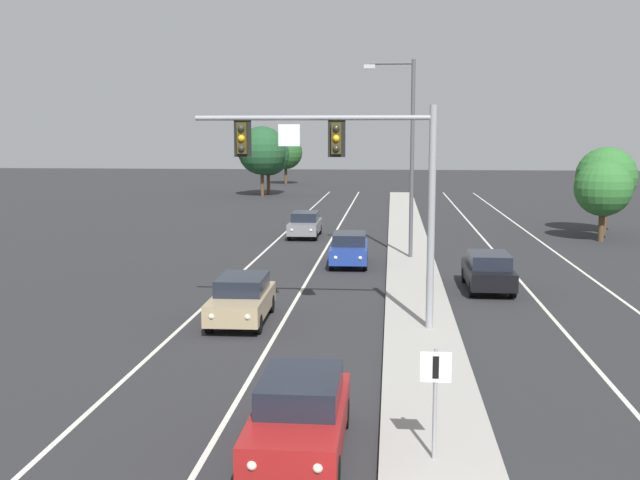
{
  "coord_description": "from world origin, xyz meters",
  "views": [
    {
      "loc": [
        -1.02,
        -10.16,
        6.42
      ],
      "look_at": [
        -3.2,
        12.79,
        3.2
      ],
      "focal_mm": 42.46,
      "sensor_mm": 36.0,
      "label": 1
    }
  ],
  "objects_px": {
    "overhead_signal_mast": "(354,168)",
    "car_oncoming_blue": "(349,249)",
    "median_sign_post": "(435,388)",
    "street_lamp_median": "(408,147)",
    "tree_far_right_c": "(603,188)",
    "tree_far_left_b": "(262,151)",
    "car_oncoming_red": "(300,414)",
    "tree_far_left_c": "(286,152)",
    "car_oncoming_grey": "(305,224)",
    "car_receding_black": "(488,271)",
    "tree_far_right_b": "(606,177)",
    "tree_far_left_a": "(268,154)",
    "car_oncoming_tan": "(242,298)"
  },
  "relations": [
    {
      "from": "car_oncoming_grey",
      "to": "overhead_signal_mast",
      "type": "bearing_deg",
      "value": -79.51
    },
    {
      "from": "street_lamp_median",
      "to": "median_sign_post",
      "type": "bearing_deg",
      "value": -89.77
    },
    {
      "from": "overhead_signal_mast",
      "to": "median_sign_post",
      "type": "distance_m",
      "value": 11.06
    },
    {
      "from": "car_receding_black",
      "to": "tree_far_right_b",
      "type": "height_order",
      "value": "tree_far_right_b"
    },
    {
      "from": "car_oncoming_blue",
      "to": "tree_far_right_c",
      "type": "xyz_separation_m",
      "value": [
        14.74,
        9.84,
        2.41
      ]
    },
    {
      "from": "overhead_signal_mast",
      "to": "median_sign_post",
      "type": "bearing_deg",
      "value": -78.35
    },
    {
      "from": "car_oncoming_red",
      "to": "car_oncoming_tan",
      "type": "height_order",
      "value": "same"
    },
    {
      "from": "car_oncoming_blue",
      "to": "tree_far_right_b",
      "type": "relative_size",
      "value": 0.8
    },
    {
      "from": "car_oncoming_grey",
      "to": "tree_far_left_c",
      "type": "relative_size",
      "value": 0.71
    },
    {
      "from": "car_oncoming_tan",
      "to": "tree_far_right_c",
      "type": "xyz_separation_m",
      "value": [
        17.78,
        21.7,
        2.41
      ]
    },
    {
      "from": "overhead_signal_mast",
      "to": "car_oncoming_blue",
      "type": "height_order",
      "value": "overhead_signal_mast"
    },
    {
      "from": "street_lamp_median",
      "to": "car_oncoming_grey",
      "type": "height_order",
      "value": "street_lamp_median"
    },
    {
      "from": "tree_far_left_a",
      "to": "car_oncoming_red",
      "type": "bearing_deg",
      "value": -80.16
    },
    {
      "from": "car_oncoming_red",
      "to": "car_receding_black",
      "type": "relative_size",
      "value": 1.0
    },
    {
      "from": "overhead_signal_mast",
      "to": "street_lamp_median",
      "type": "xyz_separation_m",
      "value": [
        2.0,
        14.5,
        0.44
      ]
    },
    {
      "from": "car_oncoming_red",
      "to": "tree_far_left_b",
      "type": "bearing_deg",
      "value": 100.43
    },
    {
      "from": "tree_far_left_b",
      "to": "tree_far_left_a",
      "type": "distance_m",
      "value": 2.45
    },
    {
      "from": "tree_far_left_c",
      "to": "overhead_signal_mast",
      "type": "bearing_deg",
      "value": -80.29
    },
    {
      "from": "median_sign_post",
      "to": "tree_far_right_b",
      "type": "distance_m",
      "value": 38.92
    },
    {
      "from": "overhead_signal_mast",
      "to": "tree_far_left_a",
      "type": "relative_size",
      "value": 1.18
    },
    {
      "from": "tree_far_right_c",
      "to": "tree_far_left_b",
      "type": "relative_size",
      "value": 0.68
    },
    {
      "from": "street_lamp_median",
      "to": "tree_far_left_b",
      "type": "height_order",
      "value": "street_lamp_median"
    },
    {
      "from": "car_oncoming_tan",
      "to": "tree_far_right_c",
      "type": "distance_m",
      "value": 28.15
    },
    {
      "from": "car_oncoming_blue",
      "to": "tree_far_left_a",
      "type": "bearing_deg",
      "value": 104.4
    },
    {
      "from": "tree_far_right_b",
      "to": "tree_far_right_c",
      "type": "bearing_deg",
      "value": -107.16
    },
    {
      "from": "overhead_signal_mast",
      "to": "car_oncoming_red",
      "type": "distance_m",
      "value": 10.84
    },
    {
      "from": "car_oncoming_red",
      "to": "car_receding_black",
      "type": "bearing_deg",
      "value": 70.96
    },
    {
      "from": "street_lamp_median",
      "to": "car_oncoming_blue",
      "type": "bearing_deg",
      "value": -146.71
    },
    {
      "from": "car_oncoming_tan",
      "to": "median_sign_post",
      "type": "bearing_deg",
      "value": -61.38
    },
    {
      "from": "car_oncoming_red",
      "to": "car_oncoming_tan",
      "type": "relative_size",
      "value": 0.99
    },
    {
      "from": "car_oncoming_tan",
      "to": "car_receding_black",
      "type": "relative_size",
      "value": 1.01
    },
    {
      "from": "car_receding_black",
      "to": "tree_far_left_a",
      "type": "relative_size",
      "value": 0.68
    },
    {
      "from": "tree_far_left_c",
      "to": "tree_far_left_b",
      "type": "height_order",
      "value": "tree_far_left_b"
    },
    {
      "from": "car_oncoming_grey",
      "to": "tree_far_right_b",
      "type": "xyz_separation_m",
      "value": [
        19.31,
        3.79,
        2.85
      ]
    },
    {
      "from": "median_sign_post",
      "to": "tree_far_left_c",
      "type": "height_order",
      "value": "tree_far_left_c"
    },
    {
      "from": "median_sign_post",
      "to": "car_oncoming_blue",
      "type": "xyz_separation_m",
      "value": [
        -2.95,
        22.82,
        -0.77
      ]
    },
    {
      "from": "car_oncoming_red",
      "to": "tree_far_left_a",
      "type": "bearing_deg",
      "value": 99.84
    },
    {
      "from": "overhead_signal_mast",
      "to": "street_lamp_median",
      "type": "distance_m",
      "value": 14.65
    },
    {
      "from": "car_oncoming_grey",
      "to": "tree_far_left_b",
      "type": "relative_size",
      "value": 0.61
    },
    {
      "from": "median_sign_post",
      "to": "car_oncoming_red",
      "type": "distance_m",
      "value": 2.81
    },
    {
      "from": "tree_far_left_c",
      "to": "tree_far_right_b",
      "type": "bearing_deg",
      "value": -59.48
    },
    {
      "from": "median_sign_post",
      "to": "street_lamp_median",
      "type": "bearing_deg",
      "value": 90.23
    },
    {
      "from": "street_lamp_median",
      "to": "car_oncoming_tan",
      "type": "height_order",
      "value": "street_lamp_median"
    },
    {
      "from": "car_oncoming_tan",
      "to": "car_oncoming_grey",
      "type": "xyz_separation_m",
      "value": [
        -0.31,
        21.86,
        0.0
      ]
    },
    {
      "from": "car_oncoming_tan",
      "to": "tree_far_left_a",
      "type": "height_order",
      "value": "tree_far_left_a"
    },
    {
      "from": "tree_far_left_b",
      "to": "car_receding_black",
      "type": "bearing_deg",
      "value": -69.43
    },
    {
      "from": "tree_far_left_b",
      "to": "overhead_signal_mast",
      "type": "bearing_deg",
      "value": -77.14
    },
    {
      "from": "tree_far_right_b",
      "to": "car_oncoming_red",
      "type": "bearing_deg",
      "value": -113.4
    },
    {
      "from": "median_sign_post",
      "to": "street_lamp_median",
      "type": "xyz_separation_m",
      "value": [
        -0.1,
        24.69,
        4.21
      ]
    },
    {
      "from": "car_oncoming_grey",
      "to": "tree_far_right_c",
      "type": "height_order",
      "value": "tree_far_right_c"
    }
  ]
}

